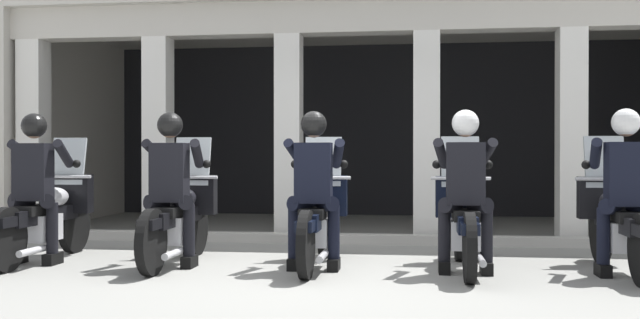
# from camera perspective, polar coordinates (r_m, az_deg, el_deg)

# --- Properties ---
(ground_plane) EXTENTS (80.00, 80.00, 0.00)m
(ground_plane) POSITION_cam_1_polar(r_m,az_deg,el_deg) (10.01, 1.86, -6.21)
(ground_plane) COLOR gray
(station_building) EXTENTS (10.49, 4.50, 3.40)m
(station_building) POSITION_cam_1_polar(r_m,az_deg,el_deg) (11.90, 3.84, 5.15)
(station_building) COLOR black
(station_building) RESTS_ON ground
(kerb_strip) EXTENTS (9.99, 0.24, 0.12)m
(kerb_strip) POSITION_cam_1_polar(r_m,az_deg,el_deg) (9.19, 2.73, -6.42)
(kerb_strip) COLOR #B7B5AD
(kerb_strip) RESTS_ON ground
(motorcycle_far_left) EXTENTS (0.62, 2.04, 1.35)m
(motorcycle_far_left) POSITION_cam_1_polar(r_m,az_deg,el_deg) (8.26, -21.03, -4.15)
(motorcycle_far_left) COLOR black
(motorcycle_far_left) RESTS_ON ground
(police_officer_far_left) EXTENTS (0.63, 0.61, 1.58)m
(police_officer_far_left) POSITION_cam_1_polar(r_m,az_deg,el_deg) (7.99, -22.02, -1.16)
(police_officer_far_left) COLOR black
(police_officer_far_left) RESTS_ON ground
(motorcycle_left) EXTENTS (0.62, 2.04, 1.35)m
(motorcycle_left) POSITION_cam_1_polar(r_m,az_deg,el_deg) (7.67, -11.25, -4.48)
(motorcycle_left) COLOR black
(motorcycle_left) RESTS_ON ground
(police_officer_left) EXTENTS (0.63, 0.61, 1.58)m
(police_officer_left) POSITION_cam_1_polar(r_m,az_deg,el_deg) (7.38, -11.97, -1.27)
(police_officer_left) COLOR black
(police_officer_left) RESTS_ON ground
(motorcycle_center) EXTENTS (0.62, 2.04, 1.35)m
(motorcycle_center) POSITION_cam_1_polar(r_m,az_deg,el_deg) (7.34, -0.17, -4.69)
(motorcycle_center) COLOR black
(motorcycle_center) RESTS_ON ground
(police_officer_center) EXTENTS (0.63, 0.61, 1.58)m
(police_officer_center) POSITION_cam_1_polar(r_m,az_deg,el_deg) (7.03, -0.49, -1.34)
(police_officer_center) COLOR black
(police_officer_center) RESTS_ON ground
(motorcycle_right) EXTENTS (0.62, 2.04, 1.35)m
(motorcycle_right) POSITION_cam_1_polar(r_m,az_deg,el_deg) (7.26, 11.49, -4.75)
(motorcycle_right) COLOR black
(motorcycle_right) RESTS_ON ground
(police_officer_right) EXTENTS (0.63, 0.61, 1.58)m
(police_officer_right) POSITION_cam_1_polar(r_m,az_deg,el_deg) (6.96, 11.64, -1.37)
(police_officer_right) COLOR black
(police_officer_right) RESTS_ON ground
(motorcycle_far_right) EXTENTS (0.62, 2.04, 1.35)m
(motorcycle_far_right) POSITION_cam_1_polar(r_m,az_deg,el_deg) (7.53, 22.82, -4.59)
(motorcycle_far_right) COLOR black
(motorcycle_far_right) RESTS_ON ground
(police_officer_far_right) EXTENTS (0.63, 0.61, 1.58)m
(police_officer_far_right) POSITION_cam_1_polar(r_m,az_deg,el_deg) (7.23, 23.41, -1.33)
(police_officer_far_right) COLOR black
(police_officer_far_right) RESTS_ON ground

